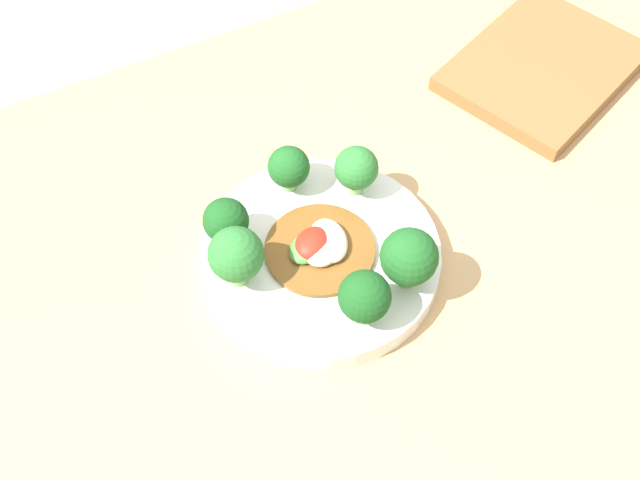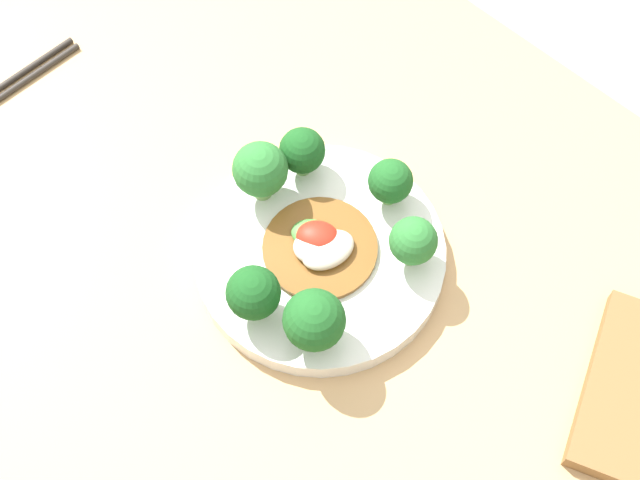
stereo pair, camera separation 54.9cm
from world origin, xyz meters
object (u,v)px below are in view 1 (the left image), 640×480
at_px(plate, 320,258).
at_px(broccoli_east, 236,255).
at_px(broccoli_southeast, 226,221).
at_px(broccoli_north, 365,297).
at_px(stirfry_center, 319,247).
at_px(broccoli_northwest, 409,257).
at_px(cutting_board, 543,68).
at_px(broccoli_southwest, 356,169).
at_px(broccoli_south, 289,167).

relative_size(plate, broccoli_east, 3.48).
height_order(broccoli_east, broccoli_southeast, broccoli_east).
distance_m(broccoli_east, broccoli_north, 0.13).
distance_m(broccoli_southeast, stirfry_center, 0.10).
bearing_deg(broccoli_northwest, plate, -49.07).
bearing_deg(cutting_board, stirfry_center, 18.93).
bearing_deg(broccoli_southwest, broccoli_south, -30.55).
bearing_deg(broccoli_south, broccoli_north, 87.58).
relative_size(broccoli_north, stirfry_center, 0.57).
height_order(plate, stirfry_center, stirfry_center).
height_order(broccoli_east, broccoli_north, broccoli_east).
relative_size(broccoli_east, cutting_board, 0.26).
distance_m(plate, broccoli_northwest, 0.11).
height_order(broccoli_southwest, broccoli_southeast, broccoli_southwest).
bearing_deg(broccoli_southwest, broccoli_north, 64.38).
bearing_deg(broccoli_northwest, broccoli_east, -27.26).
relative_size(broccoli_east, broccoli_northwest, 1.02).
height_order(broccoli_east, cutting_board, broccoli_east).
xyz_separation_m(broccoli_southeast, cutting_board, (-0.45, -0.07, -0.05)).
distance_m(broccoli_north, cutting_board, 0.43).
bearing_deg(broccoli_south, broccoli_southeast, 22.13).
height_order(broccoli_southwest, broccoli_east, broccoli_east).
bearing_deg(plate, stirfry_center, -9.52).
relative_size(stirfry_center, cutting_board, 0.41).
height_order(broccoli_southwest, broccoli_north, broccoli_north).
xyz_separation_m(broccoli_south, broccoli_southeast, (0.09, 0.04, 0.00)).
bearing_deg(broccoli_southeast, broccoli_northwest, 138.03).
distance_m(plate, cutting_board, 0.39).
xyz_separation_m(broccoli_southeast, stirfry_center, (-0.08, 0.05, -0.03)).
bearing_deg(plate, cutting_board, -161.01).
height_order(broccoli_northwest, cutting_board, broccoli_northwest).
bearing_deg(stirfry_center, broccoli_northwest, 131.24).
bearing_deg(broccoli_south, plate, 84.22).
xyz_separation_m(broccoli_northwest, stirfry_center, (0.06, -0.07, -0.03)).
xyz_separation_m(broccoli_north, broccoli_southeast, (0.08, -0.14, -0.00)).
relative_size(broccoli_southwest, stirfry_center, 0.53).
relative_size(broccoli_northwest, cutting_board, 0.25).
distance_m(broccoli_northwest, stirfry_center, 0.10).
height_order(broccoli_south, broccoli_southeast, broccoli_southeast).
height_order(broccoli_south, cutting_board, broccoli_south).
bearing_deg(cutting_board, plate, 18.99).
relative_size(broccoli_east, stirfry_center, 0.63).
bearing_deg(plate, broccoli_southwest, -142.37).
relative_size(broccoli_southeast, broccoli_northwest, 0.83).
bearing_deg(stirfry_center, broccoli_east, -4.08).
xyz_separation_m(broccoli_southwest, broccoli_southeast, (0.15, -0.00, -0.00)).
bearing_deg(broccoli_east, plate, 175.88).
bearing_deg(plate, broccoli_northwest, 130.93).
distance_m(broccoli_north, stirfry_center, 0.09).
bearing_deg(stirfry_center, cutting_board, -161.07).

